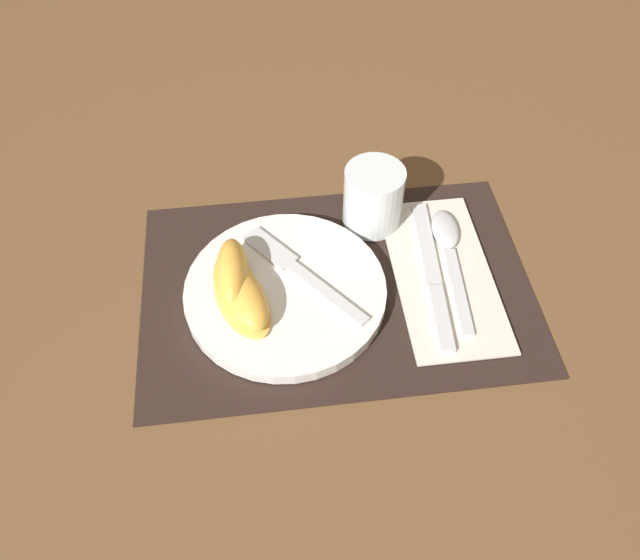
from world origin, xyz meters
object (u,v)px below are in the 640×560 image
(juice_glass, at_px, (373,200))
(citrus_wedge_2, at_px, (244,299))
(knife, at_px, (433,276))
(fork, at_px, (295,269))
(spoon, at_px, (448,245))
(citrus_wedge_0, at_px, (233,276))
(plate, at_px, (285,291))
(citrus_wedge_1, at_px, (237,292))

(juice_glass, xyz_separation_m, citrus_wedge_2, (-0.17, -0.13, -0.00))
(knife, height_order, fork, fork)
(juice_glass, xyz_separation_m, spoon, (0.09, -0.06, -0.03))
(knife, distance_m, citrus_wedge_0, 0.24)
(plate, height_order, citrus_wedge_2, citrus_wedge_2)
(knife, xyz_separation_m, spoon, (0.03, 0.04, 0.00))
(juice_glass, distance_m, citrus_wedge_1, 0.21)
(citrus_wedge_1, relative_size, citrus_wedge_2, 1.11)
(plate, xyz_separation_m, juice_glass, (0.12, 0.11, 0.03))
(juice_glass, distance_m, knife, 0.12)
(spoon, bearing_deg, knife, -124.21)
(citrus_wedge_0, xyz_separation_m, citrus_wedge_2, (0.01, -0.03, -0.00))
(juice_glass, distance_m, fork, 0.14)
(citrus_wedge_0, distance_m, citrus_wedge_2, 0.03)
(citrus_wedge_1, bearing_deg, plate, 12.65)
(fork, distance_m, citrus_wedge_0, 0.08)
(plate, bearing_deg, citrus_wedge_1, -167.35)
(fork, distance_m, citrus_wedge_1, 0.08)
(fork, relative_size, citrus_wedge_2, 1.48)
(fork, bearing_deg, citrus_wedge_1, -151.90)
(juice_glass, relative_size, citrus_wedge_2, 0.75)
(fork, bearing_deg, juice_glass, 38.18)
(spoon, distance_m, citrus_wedge_2, 0.27)
(knife, bearing_deg, juice_glass, 118.29)
(citrus_wedge_1, bearing_deg, knife, 3.95)
(fork, bearing_deg, plate, -120.33)
(spoon, height_order, fork, fork)
(spoon, height_order, citrus_wedge_2, citrus_wedge_2)
(juice_glass, distance_m, citrus_wedge_0, 0.21)
(spoon, xyz_separation_m, citrus_wedge_2, (-0.26, -0.07, 0.02))
(knife, relative_size, citrus_wedge_2, 2.08)
(fork, height_order, citrus_wedge_2, citrus_wedge_2)
(citrus_wedge_1, bearing_deg, fork, 28.10)
(citrus_wedge_2, bearing_deg, plate, 25.66)
(spoon, distance_m, citrus_wedge_0, 0.27)
(spoon, height_order, citrus_wedge_0, citrus_wedge_0)
(plate, xyz_separation_m, spoon, (0.21, 0.05, -0.00))
(spoon, bearing_deg, citrus_wedge_1, -167.07)
(juice_glass, relative_size, citrus_wedge_1, 0.68)
(juice_glass, bearing_deg, fork, -141.82)
(citrus_wedge_0, height_order, citrus_wedge_2, citrus_wedge_0)
(knife, bearing_deg, citrus_wedge_2, -173.32)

